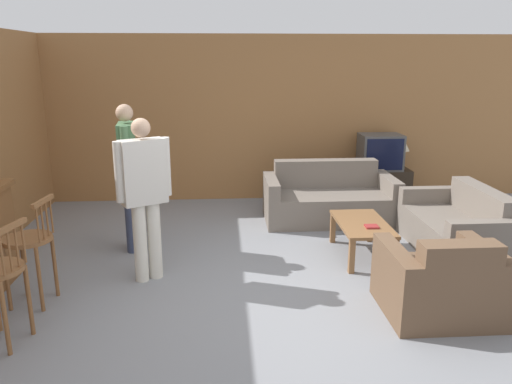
# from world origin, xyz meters

# --- Properties ---
(ground_plane) EXTENTS (24.00, 24.00, 0.00)m
(ground_plane) POSITION_xyz_m (0.00, 0.00, 0.00)
(ground_plane) COLOR gray
(wall_back) EXTENTS (9.40, 0.08, 2.60)m
(wall_back) POSITION_xyz_m (0.00, 3.65, 1.30)
(wall_back) COLOR #9E6B3D
(wall_back) RESTS_ON ground_plane
(bar_chair_mid) EXTENTS (0.49, 0.49, 1.02)m
(bar_chair_mid) POSITION_xyz_m (-2.23, 0.12, 0.57)
(bar_chair_mid) COLOR brown
(bar_chair_mid) RESTS_ON ground_plane
(couch_far) EXTENTS (1.82, 0.92, 0.81)m
(couch_far) POSITION_xyz_m (1.05, 2.43, 0.29)
(couch_far) COLOR #70665B
(couch_far) RESTS_ON ground_plane
(armchair_near) EXTENTS (0.98, 0.87, 0.79)m
(armchair_near) POSITION_xyz_m (1.48, -0.34, 0.29)
(armchair_near) COLOR brown
(armchair_near) RESTS_ON ground_plane
(loveseat_right) EXTENTS (0.84, 1.55, 0.78)m
(loveseat_right) POSITION_xyz_m (2.32, 1.11, 0.29)
(loveseat_right) COLOR #70665B
(loveseat_right) RESTS_ON ground_plane
(coffee_table) EXTENTS (0.55, 1.01, 0.41)m
(coffee_table) POSITION_xyz_m (1.15, 1.05, 0.35)
(coffee_table) COLOR brown
(coffee_table) RESTS_ON ground_plane
(tv_unit) EXTENTS (0.96, 0.46, 0.53)m
(tv_unit) POSITION_xyz_m (2.03, 3.28, 0.27)
(tv_unit) COLOR #2D2319
(tv_unit) RESTS_ON ground_plane
(tv) EXTENTS (0.64, 0.48, 0.56)m
(tv) POSITION_xyz_m (2.03, 3.27, 0.81)
(tv) COLOR #4C4C4C
(tv) RESTS_ON tv_unit
(book_on_table) EXTENTS (0.15, 0.13, 0.02)m
(book_on_table) POSITION_xyz_m (1.20, 0.87, 0.42)
(book_on_table) COLOR maroon
(book_on_table) RESTS_ON coffee_table
(table_lamp) EXTENTS (0.24, 0.24, 0.54)m
(table_lamp) POSITION_xyz_m (2.37, 3.28, 0.93)
(table_lamp) COLOR brown
(table_lamp) RESTS_ON tv_unit
(person_by_window) EXTENTS (0.23, 0.58, 1.74)m
(person_by_window) POSITION_xyz_m (-1.55, 1.44, 0.99)
(person_by_window) COLOR #384260
(person_by_window) RESTS_ON ground_plane
(person_by_counter) EXTENTS (0.52, 0.37, 1.68)m
(person_by_counter) POSITION_xyz_m (-1.24, 0.59, 0.95)
(person_by_counter) COLOR silver
(person_by_counter) RESTS_ON ground_plane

